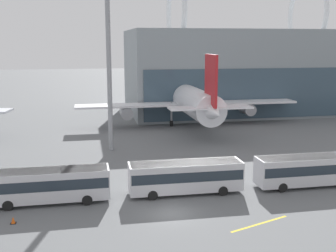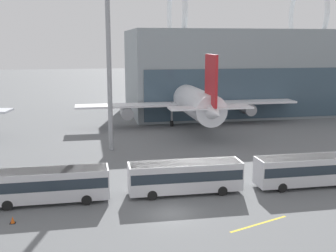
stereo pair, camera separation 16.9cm
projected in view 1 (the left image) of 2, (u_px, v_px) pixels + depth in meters
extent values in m
plane|color=slate|center=(172.00, 213.00, 38.59)|extent=(440.00, 440.00, 0.00)
torus|color=white|center=(176.00, 13.00, 89.92)|extent=(1.10, 17.28, 17.28)
torus|color=white|center=(307.00, 14.00, 95.70)|extent=(1.10, 17.28, 17.28)
cylinder|color=white|center=(186.00, 98.00, 80.21)|extent=(5.01, 33.68, 5.00)
sphere|color=white|center=(169.00, 88.00, 96.42)|extent=(4.90, 4.90, 4.90)
cone|color=white|center=(212.00, 112.00, 64.01)|extent=(4.75, 7.40, 4.75)
cube|color=white|center=(189.00, 104.00, 78.41)|extent=(41.61, 4.19, 0.35)
cylinder|color=gray|center=(126.00, 113.00, 76.46)|extent=(2.20, 3.96, 2.20)
cylinder|color=gray|center=(247.00, 109.00, 80.88)|extent=(2.20, 3.96, 2.20)
cube|color=red|center=(211.00, 80.00, 63.89)|extent=(0.40, 5.50, 7.85)
cube|color=white|center=(210.00, 108.00, 64.70)|extent=(12.99, 3.21, 0.28)
cylinder|color=gray|center=(174.00, 102.00, 91.57)|extent=(0.36, 0.36, 3.99)
cylinder|color=black|center=(174.00, 111.00, 91.96)|extent=(0.45, 1.10, 1.10)
cylinder|color=gray|center=(171.00, 113.00, 78.11)|extent=(0.36, 0.36, 3.99)
cylinder|color=black|center=(171.00, 123.00, 78.50)|extent=(0.45, 1.10, 1.10)
cylinder|color=gray|center=(205.00, 112.00, 79.34)|extent=(0.36, 0.36, 3.99)
cylinder|color=black|center=(205.00, 122.00, 79.73)|extent=(0.45, 1.10, 1.10)
cube|color=silver|center=(49.00, 185.00, 40.80)|extent=(11.70, 2.84, 2.95)
cube|color=#232D38|center=(48.00, 182.00, 40.74)|extent=(11.47, 2.87, 1.03)
cube|color=silver|center=(48.00, 171.00, 40.52)|extent=(11.35, 2.76, 0.12)
cylinder|color=black|center=(87.00, 191.00, 42.99)|extent=(1.00, 0.30, 1.00)
cylinder|color=black|center=(87.00, 200.00, 40.49)|extent=(1.00, 0.30, 1.00)
cylinder|color=black|center=(13.00, 196.00, 41.64)|extent=(1.00, 0.30, 1.00)
cylinder|color=black|center=(8.00, 205.00, 39.14)|extent=(1.00, 0.30, 1.00)
cube|color=silver|center=(186.00, 176.00, 43.36)|extent=(11.73, 2.97, 2.95)
cube|color=#232D38|center=(186.00, 173.00, 43.30)|extent=(11.50, 3.00, 1.03)
cube|color=silver|center=(186.00, 163.00, 43.08)|extent=(11.38, 2.88, 0.12)
cylinder|color=black|center=(216.00, 183.00, 45.51)|extent=(1.00, 0.31, 1.00)
cylinder|color=black|center=(223.00, 191.00, 43.00)|extent=(1.00, 0.31, 1.00)
cylinder|color=black|center=(149.00, 187.00, 44.24)|extent=(1.00, 0.31, 1.00)
cylinder|color=black|center=(153.00, 195.00, 41.74)|extent=(1.00, 0.31, 1.00)
cube|color=silver|center=(309.00, 170.00, 45.61)|extent=(11.69, 2.80, 2.95)
cube|color=#232D38|center=(309.00, 167.00, 45.55)|extent=(11.46, 2.83, 1.03)
cube|color=silver|center=(310.00, 157.00, 45.34)|extent=(11.34, 2.72, 0.12)
cylinder|color=black|center=(331.00, 176.00, 47.81)|extent=(1.00, 0.30, 1.00)
cylinder|color=black|center=(272.00, 180.00, 46.44)|extent=(1.00, 0.30, 1.00)
cylinder|color=black|center=(283.00, 188.00, 43.94)|extent=(1.00, 0.30, 1.00)
cylinder|color=gray|center=(109.00, 71.00, 59.14)|extent=(0.67, 0.67, 22.90)
cube|color=yellow|center=(291.00, 170.00, 51.61)|extent=(9.79, 2.23, 0.01)
cube|color=yellow|center=(260.00, 224.00, 36.35)|extent=(6.09, 2.45, 0.01)
cube|color=black|center=(13.00, 223.00, 36.45)|extent=(0.49, 0.49, 0.02)
cone|color=#EA5914|center=(13.00, 220.00, 36.39)|extent=(0.37, 0.37, 0.59)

